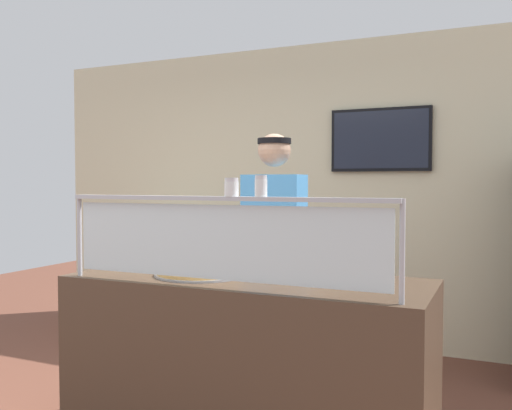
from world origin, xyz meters
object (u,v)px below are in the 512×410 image
pizza_server (201,269)px  worker_figure (274,252)px  pizza_tray (201,272)px  pizza_box_stack (160,235)px  pepper_flake_shaker (261,187)px  parmesan_shaker (232,188)px

pizza_server → worker_figure: size_ratio=0.16×
pizza_server → pizza_tray: bearing=137.8°
pizza_box_stack → pepper_flake_shaker: bearing=-46.4°
pizza_tray → pepper_flake_shaker: 0.72m
pizza_box_stack → worker_figure: bearing=-34.0°
pizza_server → pepper_flake_shaker: size_ratio=2.86×
pizza_tray → pepper_flake_shaker: bearing=-30.3°
pizza_tray → pepper_flake_shaker: pepper_flake_shaker is taller
pepper_flake_shaker → worker_figure: bearing=108.8°
parmesan_shaker → pizza_box_stack: bearing=131.3°
pizza_box_stack → pizza_server: bearing=-50.3°
pepper_flake_shaker → pizza_box_stack: 2.85m
parmesan_shaker → pizza_box_stack: 2.75m
pepper_flake_shaker → pizza_box_stack: pepper_flake_shaker is taller
pepper_flake_shaker → worker_figure: 1.09m
pizza_server → pizza_box_stack: pizza_box_stack is taller
pepper_flake_shaker → pizza_box_stack: size_ratio=0.21×
pizza_tray → parmesan_shaker: size_ratio=5.69×
worker_figure → pepper_flake_shaker: bearing=-71.2°
pizza_tray → pizza_server: pizza_server is taller
parmesan_shaker → pizza_server: bearing=140.5°
worker_figure → pizza_tray: bearing=-103.0°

